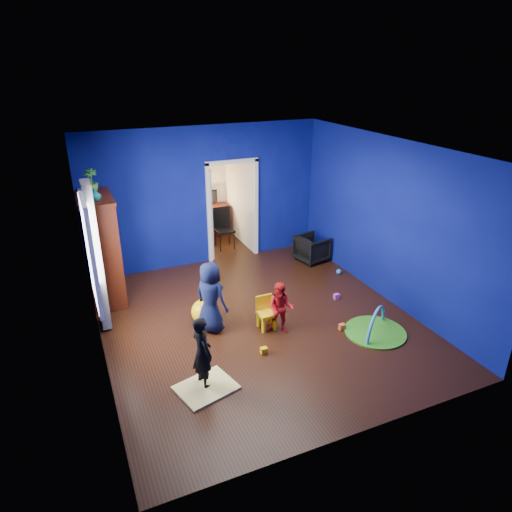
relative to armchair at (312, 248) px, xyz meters
name	(u,v)px	position (x,y,z in m)	size (l,w,h in m)	color
floor	(258,322)	(-2.10, -1.86, -0.29)	(5.00, 5.50, 0.01)	black
ceiling	(259,149)	(-2.10, -1.86, 2.61)	(5.00, 5.50, 0.01)	white
wall_back	(205,197)	(-2.10, 0.89, 1.16)	(5.00, 0.02, 2.90)	navy
wall_front	(364,331)	(-2.10, -4.61, 1.16)	(5.00, 0.02, 2.90)	navy
wall_left	(91,270)	(-4.60, -1.86, 1.16)	(0.02, 5.50, 2.90)	navy
wall_right	(388,221)	(0.40, -1.86, 1.16)	(0.02, 5.50, 2.90)	navy
alcove	(219,193)	(-1.50, 1.77, 0.96)	(1.00, 1.75, 2.50)	silver
armchair	(312,248)	(0.00, 0.00, 0.00)	(0.61, 0.63, 0.57)	black
child_black	(202,352)	(-3.43, -3.03, 0.24)	(0.38, 0.25, 1.05)	black
child_navy	(211,297)	(-2.89, -1.76, 0.31)	(0.58, 0.38, 1.19)	#10113D
toddler_red	(281,308)	(-1.90, -2.28, 0.15)	(0.43, 0.33, 0.88)	red
vase	(95,195)	(-4.32, -0.30, 1.78)	(0.19, 0.19, 0.20)	#0C5066
potted_plant	(91,181)	(-4.32, 0.22, 1.88)	(0.23, 0.23, 0.41)	#388D33
tv_armoire	(102,250)	(-4.32, 0.00, 0.69)	(0.58, 1.14, 1.96)	#3B1809
crt_tv	(104,247)	(-4.28, 0.00, 0.73)	(0.46, 0.70, 0.54)	silver
yellow_blanket	(206,388)	(-3.43, -3.13, -0.27)	(0.75, 0.60, 0.03)	#F2E07A
hopper_ball	(204,312)	(-2.94, -1.51, -0.08)	(0.42, 0.42, 0.42)	yellow
kid_chair	(267,315)	(-2.05, -2.08, -0.04)	(0.28, 0.28, 0.50)	yellow
play_mat	(375,332)	(-0.49, -2.92, -0.27)	(0.99, 0.99, 0.03)	green
toy_arch	(375,332)	(-0.49, -2.92, -0.27)	(0.88, 0.88, 0.05)	#3F8CD8
window_left	(89,253)	(-4.58, -1.51, 1.26)	(0.03, 0.95, 1.55)	white
curtain	(96,257)	(-4.47, -0.96, 0.96)	(0.14, 0.42, 2.40)	slate
doorway	(232,212)	(-1.50, 0.89, 0.76)	(1.16, 0.10, 2.10)	white
study_desk	(211,220)	(-1.50, 2.40, 0.09)	(0.88, 0.44, 0.75)	#3D140A
desk_monitor	(209,197)	(-1.50, 2.52, 0.66)	(0.40, 0.05, 0.32)	black
desk_lamp	(199,200)	(-1.78, 2.46, 0.64)	(0.14, 0.14, 0.14)	#FFD88C
folding_chair	(225,229)	(-1.50, 1.44, 0.17)	(0.40, 0.40, 0.92)	black
book_shelf	(207,153)	(-1.50, 2.51, 1.73)	(0.88, 0.24, 0.04)	white
toy_0	(342,327)	(-0.94, -2.62, -0.24)	(0.10, 0.08, 0.10)	orange
toy_1	(339,271)	(0.17, -0.82, -0.23)	(0.11, 0.11, 0.11)	blue
toy_2	(264,351)	(-2.39, -2.71, -0.24)	(0.10, 0.08, 0.10)	#EAB20C
toy_3	(273,300)	(-1.60, -1.38, -0.23)	(0.11, 0.11, 0.11)	#37C35E
toy_4	(336,296)	(-0.45, -1.71, -0.24)	(0.10, 0.08, 0.10)	#C149C4
toy_5	(211,308)	(-2.71, -1.17, -0.24)	(0.10, 0.08, 0.10)	green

